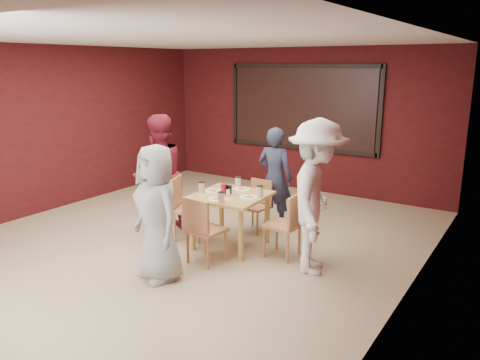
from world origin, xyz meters
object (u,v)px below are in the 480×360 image
Objects in this scene: chair_right at (287,222)px; diner_front at (157,213)px; dining_table at (230,201)px; diner_right at (316,197)px; diner_left at (159,175)px; diner_back at (275,178)px; chair_left at (185,205)px; chair_front at (202,227)px; chair_back at (258,202)px.

chair_right is 0.54× the size of diner_front.
diner_right is (1.31, -0.09, 0.28)m from dining_table.
diner_right reaches higher than diner_left.
diner_back is (0.10, 1.07, 0.12)m from dining_table.
chair_left is at bearing 98.23° from diner_left.
chair_front is 0.96× the size of chair_left.
chair_front reaches higher than chair_back.
chair_front is 1.46m from chair_back.
dining_table is 0.64× the size of diner_back.
dining_table is at bearing 67.45° from diner_right.
chair_left is 0.58× the size of diner_back.
chair_right is 0.49× the size of diner_left.
dining_table is at bearing 9.37° from chair_left.
chair_front is at bearing -36.88° from chair_left.
dining_table is 1.11× the size of chair_left.
chair_front reaches higher than chair_right.
diner_left is 0.95× the size of diner_right.
chair_left reaches higher than chair_front.
chair_back is at bearing 65.31° from diner_back.
diner_back is 1.68m from diner_right.
chair_right is at bearing 7.39° from chair_left.
diner_front reaches higher than diner_back.
diner_right is (1.26, 0.60, 0.44)m from chair_front.
diner_back is at bearing 84.56° from dining_table.
diner_right reaches higher than diner_front.
dining_table is 1.15× the size of chair_right.
chair_left is 1.57m from chair_right.
diner_front is at bearing -93.03° from chair_back.
diner_left is (-1.17, -0.14, 0.23)m from dining_table.
chair_front is 0.49× the size of diner_left.
diner_back is (0.12, 0.30, 0.34)m from chair_back.
chair_front is at bearing -86.02° from dining_table.
diner_back reaches higher than chair_right.
diner_back is (0.82, 1.19, 0.27)m from chair_left.
diner_right is at bearing 25.28° from chair_front.
chair_back is 1.66m from diner_right.
diner_left is (-1.15, -0.90, 0.45)m from chair_back.
chair_right is 1.27m from diner_back.
diner_front is at bearing -106.60° from chair_front.
chair_right is (0.86, -0.68, 0.05)m from chair_back.
dining_table is 1.08m from diner_back.
chair_back is at bearing 106.06° from diner_front.
dining_table is 1.30× the size of chair_back.
chair_front is at bearing 92.49° from diner_front.
diner_back reaches higher than chair_left.
diner_front reaches higher than chair_front.
chair_back is 0.89× the size of chair_right.
diner_right is (2.03, 0.02, 0.42)m from chair_left.
chair_right is (1.56, 0.20, -0.02)m from chair_left.
diner_back is (0.23, 2.36, -0.02)m from diner_front.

